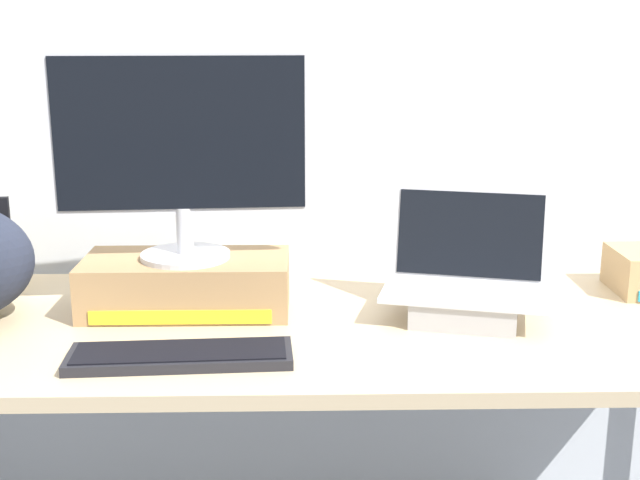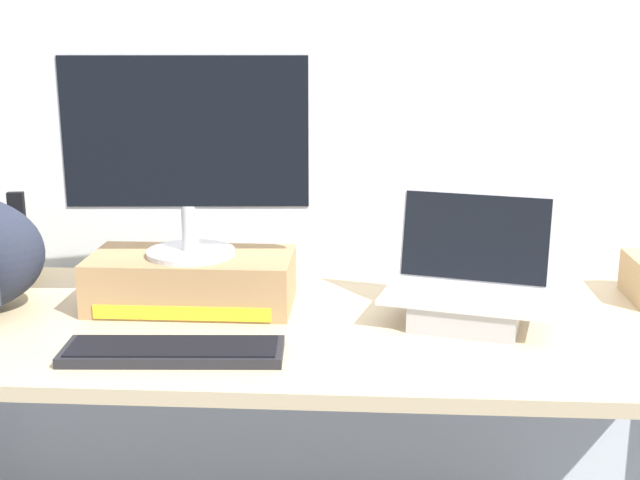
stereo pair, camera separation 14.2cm
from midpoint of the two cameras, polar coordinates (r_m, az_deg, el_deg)
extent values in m
cube|color=silver|center=(2.15, 2.73, 12.85)|extent=(7.00, 0.10, 2.60)
cube|color=tan|center=(1.79, 2.28, -6.09)|extent=(2.08, 0.74, 0.03)
cube|color=#9E7A51|center=(1.88, -6.68, -2.81)|extent=(0.45, 0.22, 0.12)
cube|color=yellow|center=(1.78, -7.28, -5.06)|extent=(0.38, 0.00, 0.03)
cylinder|color=silver|center=(1.86, -6.74, -0.88)|extent=(0.20, 0.20, 0.01)
cylinder|color=silver|center=(1.84, -6.79, 0.82)|extent=(0.04, 0.04, 0.10)
cube|color=silver|center=(1.81, -6.99, 7.38)|extent=(0.55, 0.05, 0.35)
cube|color=black|center=(1.79, -7.03, 7.34)|extent=(0.53, 0.04, 0.32)
cube|color=#ADADB2|center=(1.80, 12.31, -4.80)|extent=(0.26, 0.25, 0.06)
cube|color=silver|center=(1.79, 12.36, -3.80)|extent=(0.39, 0.29, 0.01)
cube|color=#B7B7BC|center=(1.81, 12.43, -3.46)|extent=(0.33, 0.19, 0.00)
cube|color=silver|center=(1.84, 12.81, 0.15)|extent=(0.35, 0.14, 0.21)
cube|color=black|center=(1.84, 12.80, 0.15)|extent=(0.32, 0.12, 0.18)
cube|color=black|center=(1.61, -7.57, -7.66)|extent=(0.43, 0.15, 0.02)
cube|color=black|center=(1.60, -7.59, -7.28)|extent=(0.40, 0.13, 0.00)
cube|color=black|center=(2.02, -18.15, 0.36)|extent=(0.04, 0.03, 0.20)
sphere|color=gold|center=(2.18, -18.59, -1.12)|extent=(0.11, 0.11, 0.11)
sphere|color=black|center=(2.13, -18.60, -1.11)|extent=(0.02, 0.02, 0.02)
camera|label=1|loc=(0.07, -87.66, 0.60)|focal=46.52mm
camera|label=2|loc=(0.07, 92.34, -0.60)|focal=46.52mm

